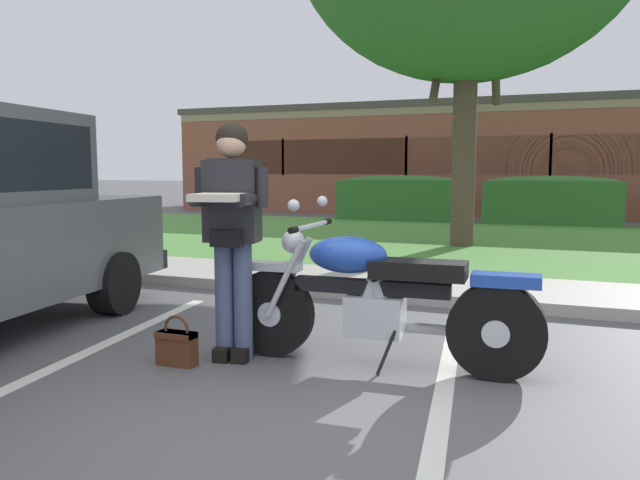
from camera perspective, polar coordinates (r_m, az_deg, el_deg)
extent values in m
plane|color=#565659|center=(3.75, -3.26, -15.02)|extent=(140.00, 140.00, 0.00)
cube|color=#ADA89E|center=(6.57, 8.16, -5.18)|extent=(60.00, 0.20, 0.12)
cube|color=#ADA89E|center=(7.39, 9.68, -4.08)|extent=(60.00, 1.50, 0.08)
cube|color=#518E3D|center=(12.26, 14.45, -0.12)|extent=(60.00, 8.44, 0.06)
cube|color=silver|center=(4.90, -22.23, -10.28)|extent=(0.67, 4.38, 0.01)
cube|color=silver|center=(3.69, 10.87, -15.46)|extent=(0.67, 4.38, 0.01)
cylinder|color=black|center=(4.66, -4.40, -6.65)|extent=(0.64, 0.13, 0.64)
cylinder|color=silver|center=(4.66, -4.40, -6.65)|extent=(0.18, 0.13, 0.18)
cylinder|color=black|center=(4.31, 15.78, -7.96)|extent=(0.65, 0.21, 0.64)
cylinder|color=silver|center=(4.31, 15.78, -7.96)|extent=(0.19, 0.21, 0.18)
cube|color=silver|center=(4.60, -4.44, -2.39)|extent=(0.45, 0.16, 0.06)
cube|color=blue|center=(4.23, 16.59, -3.52)|extent=(0.45, 0.22, 0.08)
cylinder|color=silver|center=(4.48, -3.23, -3.53)|extent=(0.31, 0.06, 0.58)
cylinder|color=silver|center=(4.63, -2.49, -3.21)|extent=(0.31, 0.06, 0.58)
sphere|color=silver|center=(4.51, -2.45, -0.15)|extent=(0.17, 0.17, 0.17)
cylinder|color=silver|center=(4.45, -0.78, 1.32)|extent=(0.07, 0.72, 0.03)
cylinder|color=black|center=(4.11, -2.46, 0.91)|extent=(0.05, 0.10, 0.04)
cylinder|color=black|center=(4.79, 0.67, 1.68)|extent=(0.05, 0.10, 0.04)
sphere|color=silver|center=(4.16, -2.42, 3.18)|extent=(0.08, 0.08, 0.08)
sphere|color=silver|center=(4.72, 0.21, 3.56)|extent=(0.08, 0.08, 0.08)
cube|color=black|center=(4.38, 4.66, -4.29)|extent=(1.10, 0.15, 0.10)
ellipsoid|color=blue|center=(4.39, 2.53, -1.34)|extent=(0.57, 0.35, 0.26)
cube|color=black|center=(4.29, 8.97, -2.68)|extent=(0.65, 0.31, 0.12)
cube|color=silver|center=(4.41, 5.02, -6.87)|extent=(0.41, 0.26, 0.28)
cylinder|color=silver|center=(4.39, 4.60, -4.80)|extent=(0.18, 0.13, 0.21)
cylinder|color=silver|center=(4.37, 5.48, -4.85)|extent=(0.18, 0.13, 0.21)
cylinder|color=silver|center=(4.50, 10.06, -7.99)|extent=(0.60, 0.11, 0.08)
cylinder|color=silver|center=(4.47, 12.62, -8.13)|extent=(0.60, 0.11, 0.08)
cylinder|color=black|center=(4.29, 6.06, -10.17)|extent=(0.12, 0.12, 0.30)
cube|color=black|center=(4.64, -7.03, -10.17)|extent=(0.16, 0.26, 0.10)
cube|color=black|center=(4.69, -8.70, -10.05)|extent=(0.16, 0.26, 0.10)
cylinder|color=#47567A|center=(4.57, -7.02, -5.53)|extent=(0.14, 0.14, 0.86)
cylinder|color=#47567A|center=(4.61, -8.69, -5.44)|extent=(0.14, 0.14, 0.86)
cube|color=#232328|center=(4.50, -8.00, 3.53)|extent=(0.42, 0.29, 0.58)
cube|color=#232328|center=(4.49, -8.06, 6.97)|extent=(0.33, 0.26, 0.06)
sphere|color=tan|center=(4.50, -8.08, 8.75)|extent=(0.21, 0.21, 0.21)
sphere|color=black|center=(4.51, -8.03, 9.12)|extent=(0.23, 0.23, 0.23)
cube|color=black|center=(4.39, -8.47, 0.18)|extent=(0.24, 0.14, 0.12)
cylinder|color=#232328|center=(4.30, -6.63, 3.68)|extent=(0.16, 0.35, 0.09)
cylinder|color=#232328|center=(4.40, -10.64, 3.68)|extent=(0.16, 0.35, 0.09)
cylinder|color=#232328|center=(4.41, -5.38, 4.81)|extent=(0.10, 0.10, 0.28)
cylinder|color=#232328|center=(4.55, -10.74, 4.77)|extent=(0.10, 0.10, 0.28)
cube|color=beige|center=(4.21, -9.27, 3.86)|extent=(0.38, 0.38, 0.05)
cube|color=#562D19|center=(4.58, -12.91, -9.61)|extent=(0.28, 0.12, 0.24)
cube|color=#562D19|center=(4.55, -12.98, -8.41)|extent=(0.28, 0.13, 0.04)
torus|color=#562D19|center=(4.54, -12.96, -7.91)|extent=(0.20, 0.02, 0.20)
cube|color=black|center=(7.53, -20.37, -1.43)|extent=(1.89, 0.38, 0.20)
cylinder|color=black|center=(6.29, -18.23, -3.74)|extent=(0.32, 0.63, 0.60)
cylinder|color=#4C3D2D|center=(11.19, 12.96, 7.30)|extent=(0.40, 0.40, 3.17)
cylinder|color=#4C3D2D|center=(11.29, 15.65, 15.97)|extent=(0.14, 1.07, 1.60)
cylinder|color=#4C3D2D|center=(11.41, 10.77, 15.25)|extent=(0.14, 1.04, 1.32)
cube|color=#336B2D|center=(16.81, 7.31, 3.50)|extent=(3.33, 0.90, 1.10)
ellipsoid|color=#336B2D|center=(16.79, 7.34, 5.38)|extent=(3.16, 0.84, 0.28)
cube|color=#336B2D|center=(16.30, 20.33, 3.07)|extent=(3.21, 0.90, 1.10)
ellipsoid|color=#336B2D|center=(16.29, 20.41, 5.01)|extent=(3.04, 0.84, 0.28)
cube|color=#93513D|center=(22.77, 20.50, 6.63)|extent=(24.13, 8.19, 3.28)
cube|color=#998466|center=(18.80, 20.44, 11.42)|extent=(24.13, 0.10, 0.24)
cube|color=#4C4742|center=(22.86, 20.67, 10.99)|extent=(24.37, 8.27, 0.20)
cube|color=#1E282D|center=(18.71, 20.28, 7.29)|extent=(20.51, 0.06, 1.10)
cube|color=#93513D|center=(20.60, -3.38, 7.55)|extent=(0.08, 0.04, 1.20)
cube|color=#93513D|center=(19.24, 7.87, 7.58)|extent=(0.08, 0.04, 1.20)
cube|color=#93513D|center=(18.70, 20.28, 7.29)|extent=(0.08, 0.04, 1.20)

